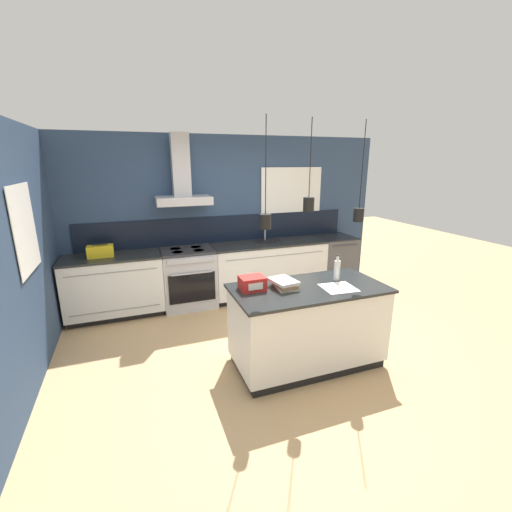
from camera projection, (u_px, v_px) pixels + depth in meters
ground_plane at (267, 351)px, 4.11m from camera, size 16.00×16.00×0.00m
wall_back at (220, 215)px, 5.54m from camera, size 5.60×2.52×2.60m
wall_left at (28, 250)px, 3.57m from camera, size 0.08×3.80×2.60m
counter_run_left at (115, 286)px, 4.95m from camera, size 1.35×0.64×0.91m
counter_run_sink at (269, 268)px, 5.75m from camera, size 1.91×0.64×1.31m
oven_range at (189, 278)px, 5.30m from camera, size 0.79×0.66×0.91m
dishwasher at (334, 261)px, 6.17m from camera, size 0.64×0.65×0.91m
kitchen_island at (307, 325)px, 3.76m from camera, size 1.65×0.84×0.91m
bottle_on_island at (337, 270)px, 3.82m from camera, size 0.07×0.07×0.29m
book_stack at (284, 284)px, 3.60m from camera, size 0.27×0.33×0.09m
red_supply_box at (252, 283)px, 3.55m from camera, size 0.26×0.21×0.14m
paper_pile at (339, 288)px, 3.60m from camera, size 0.36×0.34×0.01m
yellow_toolbox at (100, 251)px, 4.76m from camera, size 0.34×0.18×0.19m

